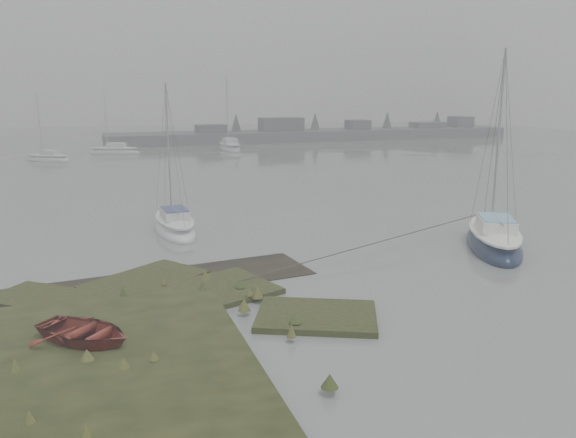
{
  "coord_description": "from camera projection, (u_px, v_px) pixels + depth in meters",
  "views": [
    {
      "loc": [
        -5.44,
        -14.95,
        6.52
      ],
      "look_at": [
        1.54,
        5.06,
        1.8
      ],
      "focal_mm": 35.0,
      "sensor_mm": 36.0,
      "label": 1
    }
  ],
  "objects": [
    {
      "name": "sailboat_far_b",
      "position": [
        230.0,
        148.0,
        66.72
      ],
      "size": [
        2.3,
        6.68,
        9.38
      ],
      "rotation": [
        0.0,
        0.0,
        -0.02
      ],
      "color": "#B2B6BC",
      "rests_on": "ground"
    },
    {
      "name": "ground",
      "position": [
        167.0,
        178.0,
        44.59
      ],
      "size": [
        160.0,
        160.0,
        0.0
      ],
      "primitive_type": "plane",
      "color": "slate",
      "rests_on": "ground"
    },
    {
      "name": "sailboat_white",
      "position": [
        175.0,
        227.0,
        27.2
      ],
      "size": [
        2.01,
        5.46,
        7.61
      ],
      "rotation": [
        0.0,
        0.0,
        0.04
      ],
      "color": "silver",
      "rests_on": "ground"
    },
    {
      "name": "sailboat_far_a",
      "position": [
        48.0,
        159.0,
        55.87
      ],
      "size": [
        5.0,
        4.32,
        7.07
      ],
      "rotation": [
        0.0,
        0.0,
        0.93
      ],
      "color": "#B7BDC0",
      "rests_on": "ground"
    },
    {
      "name": "sailboat_main",
      "position": [
        494.0,
        241.0,
        24.35
      ],
      "size": [
        5.04,
        6.63,
        9.08
      ],
      "rotation": [
        0.0,
        0.0,
        -0.52
      ],
      "color": "#121C35",
      "rests_on": "ground"
    },
    {
      "name": "far_shoreline",
      "position": [
        323.0,
        134.0,
        82.43
      ],
      "size": [
        60.0,
        8.0,
        4.15
      ],
      "color": "#4C4F51",
      "rests_on": "ground"
    },
    {
      "name": "sailboat_far_c",
      "position": [
        115.0,
        152.0,
        62.68
      ],
      "size": [
        5.95,
        3.79,
        7.99
      ],
      "rotation": [
        0.0,
        0.0,
        1.2
      ],
      "color": "#A4ABAE",
      "rests_on": "ground"
    },
    {
      "name": "dinghy",
      "position": [
        84.0,
        331.0,
        14.55
      ],
      "size": [
        3.34,
        3.32,
        0.57
      ],
      "primitive_type": "imported",
      "rotation": [
        0.0,
        0.0,
        0.81
      ],
      "color": "maroon",
      "rests_on": "marsh_bank"
    }
  ]
}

